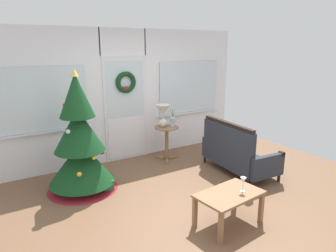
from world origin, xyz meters
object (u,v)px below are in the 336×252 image
at_px(settee_sofa, 235,153).
at_px(flower_vase, 173,121).
at_px(wine_glass, 243,181).
at_px(christmas_tree, 80,147).
at_px(gift_box, 108,185).
at_px(side_table, 167,137).
at_px(coffee_table, 229,198).
at_px(table_lamp, 163,113).

relative_size(settee_sofa, flower_vase, 4.21).
height_order(flower_vase, wine_glass, flower_vase).
relative_size(christmas_tree, gift_box, 11.54).
bearing_deg(wine_glass, side_table, 81.46).
bearing_deg(side_table, coffee_table, -102.72).
relative_size(settee_sofa, coffee_table, 1.66).
xyz_separation_m(christmas_tree, gift_box, (0.32, -0.24, -0.63)).
bearing_deg(flower_vase, gift_box, -160.12).
xyz_separation_m(side_table, wine_glass, (-0.36, -2.43, 0.09)).
xyz_separation_m(flower_vase, wine_glass, (-0.46, -2.37, -0.23)).
relative_size(flower_vase, gift_box, 2.11).
distance_m(settee_sofa, gift_box, 2.30).
bearing_deg(side_table, wine_glass, -98.54).
relative_size(table_lamp, coffee_table, 0.50).
bearing_deg(coffee_table, side_table, 77.28).
distance_m(flower_vase, gift_box, 1.85).
height_order(christmas_tree, side_table, christmas_tree).
xyz_separation_m(settee_sofa, gift_box, (-2.21, 0.55, -0.29)).
bearing_deg(side_table, christmas_tree, -167.79).
bearing_deg(side_table, gift_box, -156.93).
bearing_deg(flower_vase, table_lamp, 147.99).
relative_size(table_lamp, wine_glass, 2.26).
bearing_deg(christmas_tree, side_table, 12.21).
bearing_deg(gift_box, side_table, 23.07).
xyz_separation_m(flower_vase, gift_box, (-1.60, -0.58, -0.72)).
height_order(christmas_tree, coffee_table, christmas_tree).
xyz_separation_m(table_lamp, coffee_table, (-0.48, -2.41, -0.60)).
relative_size(side_table, table_lamp, 1.56).
bearing_deg(side_table, flower_vase, -30.96).
relative_size(christmas_tree, settee_sofa, 1.30).
distance_m(settee_sofa, side_table, 1.39).
relative_size(side_table, gift_box, 4.14).
relative_size(flower_vase, wine_glass, 1.79).
bearing_deg(christmas_tree, flower_vase, 9.86).
distance_m(flower_vase, wine_glass, 2.42).
bearing_deg(table_lamp, flower_vase, -32.01).
bearing_deg(settee_sofa, gift_box, 166.04).
height_order(coffee_table, wine_glass, wine_glass).
height_order(settee_sofa, wine_glass, settee_sofa).
height_order(table_lamp, wine_glass, table_lamp).
distance_m(christmas_tree, coffee_table, 2.38).
bearing_deg(gift_box, settee_sofa, -13.96).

